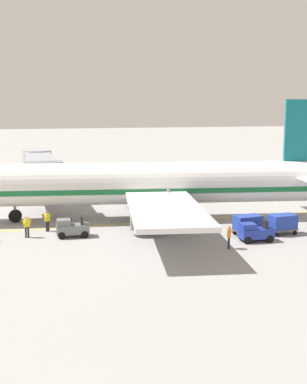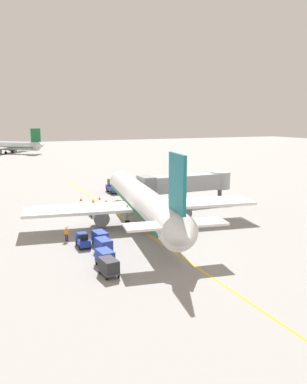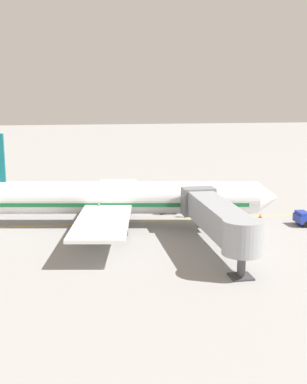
{
  "view_description": "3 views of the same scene",
  "coord_description": "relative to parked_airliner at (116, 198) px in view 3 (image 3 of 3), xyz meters",
  "views": [
    {
      "loc": [
        -41.1,
        9.83,
        9.92
      ],
      "look_at": [
        -0.36,
        -1.43,
        2.73
      ],
      "focal_mm": 46.64,
      "sensor_mm": 36.0,
      "label": 1
    },
    {
      "loc": [
        -17.96,
        -47.16,
        13.74
      ],
      "look_at": [
        4.1,
        1.45,
        3.66
      ],
      "focal_mm": 36.22,
      "sensor_mm": 36.0,
      "label": 2
    },
    {
      "loc": [
        54.76,
        -6.1,
        14.75
      ],
      "look_at": [
        1.99,
        3.1,
        3.94
      ],
      "focal_mm": 44.62,
      "sensor_mm": 36.0,
      "label": 3
    }
  ],
  "objects": [
    {
      "name": "ground_crew_wing_walker",
      "position": [
        -10.71,
        -3.31,
        -2.23
      ],
      "size": [
        0.69,
        0.4,
        1.69
      ],
      "color": "#232328",
      "rests_on": "ground"
    },
    {
      "name": "jet_bridge",
      "position": [
        11.49,
        8.6,
        0.27
      ],
      "size": [
        16.38,
        3.5,
        4.98
      ],
      "color": "#93999E",
      "rests_on": "ground"
    },
    {
      "name": "baggage_cart_front",
      "position": [
        -7.64,
        -6.28,
        -2.24
      ],
      "size": [
        1.51,
        2.95,
        1.58
      ],
      "color": "#4C4C51",
      "rests_on": "ground"
    },
    {
      "name": "gate_lead_in_line",
      "position": [
        -1.24,
        1.16,
        -3.18
      ],
      "size": [
        0.24,
        80.0,
        0.01
      ],
      "primitive_type": "cube",
      "color": "gold",
      "rests_on": "ground"
    },
    {
      "name": "parked_airliner",
      "position": [
        0.0,
        0.0,
        0.0
      ],
      "size": [
        30.45,
        37.24,
        10.63
      ],
      "color": "white",
      "rests_on": "ground"
    },
    {
      "name": "baggage_cart_second_in_train",
      "position": [
        -8.08,
        -9.04,
        -2.24
      ],
      "size": [
        1.51,
        2.95,
        1.58
      ],
      "color": "#4C4C51",
      "rests_on": "ground"
    },
    {
      "name": "ground_plane",
      "position": [
        -1.24,
        1.16,
        -3.19
      ],
      "size": [
        400.0,
        400.0,
        0.0
      ],
      "primitive_type": "plane",
      "color": "gray"
    },
    {
      "name": "ground_crew_loader",
      "position": [
        -3.72,
        10.44,
        -2.23
      ],
      "size": [
        0.36,
        0.71,
        1.69
      ],
      "color": "#232328",
      "rests_on": "ground"
    },
    {
      "name": "baggage_tug_trailing",
      "position": [
        -4.49,
        7.1,
        -2.47
      ],
      "size": [
        1.41,
        2.57,
        1.62
      ],
      "color": "slate",
      "rests_on": "ground"
    },
    {
      "name": "safety_cone_nose_right",
      "position": [
        -4.66,
        12.65,
        -2.9
      ],
      "size": [
        0.36,
        0.36,
        0.59
      ],
      "color": "black",
      "rests_on": "ground"
    },
    {
      "name": "safety_cone_wing_tip",
      "position": [
        -3.71,
        18.19,
        -2.9
      ],
      "size": [
        0.36,
        0.36,
        0.59
      ],
      "color": "black",
      "rests_on": "ground"
    },
    {
      "name": "ground_crew_marshaller",
      "position": [
        -2.15,
        8.8,
        -2.23
      ],
      "size": [
        0.53,
        0.62,
        1.69
      ],
      "color": "#232328",
      "rests_on": "ground"
    },
    {
      "name": "baggage_tug_lead",
      "position": [
        -9.48,
        -5.97,
        -2.47
      ],
      "size": [
        1.39,
        2.55,
        1.62
      ],
      "color": "#1E339E",
      "rests_on": "ground"
    },
    {
      "name": "baggage_cart_third_in_train",
      "position": [
        -9.02,
        -12.46,
        -2.24
      ],
      "size": [
        1.51,
        2.95,
        1.58
      ],
      "color": "#4C4C51",
      "rests_on": "ground"
    },
    {
      "name": "safety_cone_nose_left",
      "position": [
        -0.52,
        17.91,
        -2.9
      ],
      "size": [
        0.36,
        0.36,
        0.59
      ],
      "color": "black",
      "rests_on": "ground"
    }
  ]
}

